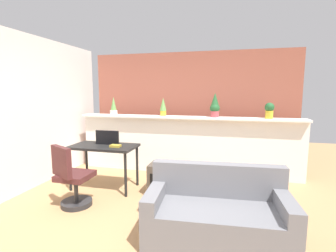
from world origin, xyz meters
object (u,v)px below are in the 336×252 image
Objects in this scene: tv_monitor at (107,138)px; office_chair at (72,181)px; potted_plant_0 at (114,107)px; side_cube_shelf at (162,179)px; couch at (217,214)px; book_on_desk at (115,146)px; potted_plant_3 at (269,110)px; potted_plant_1 at (163,106)px; potted_plant_2 at (215,106)px; desk at (104,150)px.

tv_monitor is 0.98m from office_chair.
potted_plant_0 is 0.75× the size of side_cube_shelf.
office_chair is 1.37m from side_cube_shelf.
side_cube_shelf is 0.31× the size of couch.
tv_monitor is 0.29m from book_on_desk.
potted_plant_3 is at bearing 24.44° from book_on_desk.
potted_plant_2 reaches higher than potted_plant_1.
potted_plant_2 is at bearing 178.29° from potted_plant_3.
potted_plant_1 is at bearing 66.26° from office_chair.
office_chair is at bearing -82.10° from potted_plant_0.
potted_plant_1 is at bearing 67.96° from book_on_desk.
potted_plant_0 is 1.46m from book_on_desk.
book_on_desk is at bearing -33.87° from tv_monitor.
office_chair reaches higher than side_cube_shelf.
couch is (-0.79, -2.11, -1.04)m from potted_plant_3.
tv_monitor is (-1.74, -1.01, -0.51)m from potted_plant_2.
potted_plant_1 is at bearing 177.93° from potted_plant_2.
book_on_desk is (-1.52, -1.16, -0.62)m from potted_plant_2.
tv_monitor reaches higher than couch.
desk is at bearing 82.79° from office_chair.
potted_plant_0 reaches higher than side_cube_shelf.
potted_plant_3 is 3.02m from desk.
couch is (2.32, -2.18, -1.05)m from potted_plant_0.
potted_plant_1 is at bearing -0.10° from potted_plant_0.
office_chair is at bearing -116.55° from book_on_desk.
potted_plant_3 is 0.32× the size of office_chair.
tv_monitor is (-0.71, -1.05, -0.49)m from potted_plant_1.
tv_monitor reaches higher than book_on_desk.
potted_plant_3 is at bearing -1.90° from potted_plant_1.
book_on_desk is (0.35, 0.70, 0.38)m from office_chair.
desk is 2.62× the size of tv_monitor.
potted_plant_1 is 1.42m from book_on_desk.
side_cube_shelf is (1.39, -1.13, -1.08)m from potted_plant_0.
tv_monitor is (-2.71, -0.98, -0.45)m from potted_plant_3.
office_chair is at bearing -135.13° from potted_plant_2.
potted_plant_0 is 2.23× the size of book_on_desk.
book_on_desk is (-0.77, -0.07, 0.52)m from side_cube_shelf.
book_on_desk is (0.22, -0.15, -0.10)m from tv_monitor.
office_chair is at bearing -145.62° from side_cube_shelf.
desk is (-1.77, -1.09, -0.72)m from potted_plant_2.
couch is at bearing -43.23° from potted_plant_0.
side_cube_shelf is (0.29, -1.13, -1.11)m from potted_plant_1.
side_cube_shelf is 0.93m from book_on_desk.
potted_plant_3 is at bearing 31.73° from side_cube_shelf.
potted_plant_2 reaches higher than couch.
tv_monitor is 2.31m from couch.
tv_monitor is 0.84× the size of side_cube_shelf.
potted_plant_0 reaches higher than office_chair.
potted_plant_0 reaches higher than book_on_desk.
desk is at bearing -110.47° from tv_monitor.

